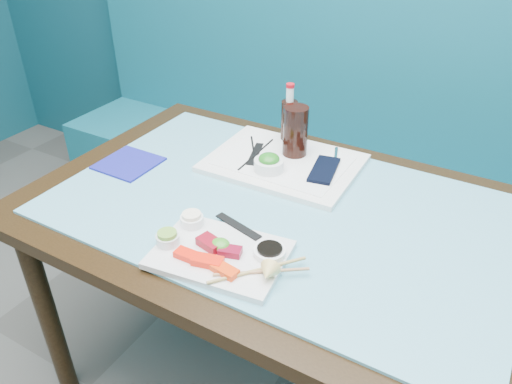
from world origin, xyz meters
The scene contains 34 objects.
booth_bench centered at (0.00, 2.29, 0.37)m, with size 3.00×0.56×1.17m.
dining_table centered at (0.00, 1.45, 0.67)m, with size 1.40×0.90×0.75m.
glass_top centered at (0.00, 1.45, 0.75)m, with size 1.22×0.76×0.01m, color #5EA7BD.
sashimi_plate centered at (-0.02, 1.19, 0.77)m, with size 0.30×0.22×0.02m, color silver.
salmon_left centered at (-0.07, 1.13, 0.78)m, with size 0.06×0.03×0.02m, color #FF1D0A.
salmon_mid centered at (-0.02, 1.14, 0.78)m, with size 0.07×0.03×0.02m, color #FD1E0A.
salmon_right centered at (0.03, 1.13, 0.78)m, with size 0.06×0.03×0.02m, color #FF390A.
tuna_left centered at (-0.05, 1.19, 0.78)m, with size 0.06×0.04×0.02m, color maroon.
tuna_right centered at (0.00, 1.19, 0.78)m, with size 0.05×0.03×0.02m, color maroon.
seaweed_garnish centered at (-0.03, 1.20, 0.79)m, with size 0.05×0.04×0.03m, color #3A9121.
ramekin_wasabi centered at (-0.15, 1.15, 0.79)m, with size 0.06×0.06×0.02m, color silver.
wasabi_fill centered at (-0.15, 1.15, 0.80)m, with size 0.05×0.05×0.01m, color #689F33.
ramekin_ginger centered at (-0.14, 1.24, 0.79)m, with size 0.06×0.06×0.02m, color white.
ginger_fill centered at (-0.14, 1.24, 0.80)m, with size 0.05×0.05×0.01m, color white.
soy_dish centered at (0.08, 1.24, 0.78)m, with size 0.08×0.08×0.02m, color white.
soy_fill centered at (0.08, 1.24, 0.79)m, with size 0.06×0.06×0.01m, color black.
lemon_wedge centered at (0.12, 1.16, 0.80)m, with size 0.05×0.05×0.04m, color #F0CD71.
chopstick_sleeve centered at (-0.04, 1.29, 0.78)m, with size 0.14×0.02×0.00m, color black.
wooden_chopstick_a centered at (0.09, 1.17, 0.78)m, with size 0.01×0.01×0.23m, color tan.
wooden_chopstick_b centered at (0.10, 1.17, 0.78)m, with size 0.01×0.01×0.21m, color #AC7851.
serving_tray centered at (-0.10, 1.65, 0.77)m, with size 0.45×0.34×0.02m, color white.
paper_placemat centered at (-0.10, 1.65, 0.78)m, with size 0.38×0.27×0.00m, color white.
seaweed_bowl centered at (-0.11, 1.58, 0.79)m, with size 0.09×0.09×0.04m, color white.
seaweed_salad centered at (-0.11, 1.58, 0.81)m, with size 0.06×0.06×0.03m, color #20751B.
cola_glass centered at (-0.09, 1.71, 0.85)m, with size 0.08×0.08×0.16m, color black.
navy_pouch centered at (0.04, 1.65, 0.78)m, with size 0.07×0.16×0.01m, color black.
fork centered at (0.03, 1.76, 0.78)m, with size 0.01×0.01×0.09m, color silver.
black_chopstick_a centered at (-0.20, 1.64, 0.78)m, with size 0.01×0.01×0.24m, color black.
black_chopstick_b centered at (-0.19, 1.64, 0.78)m, with size 0.01×0.01×0.23m, color black.
tray_sleeve centered at (-0.19, 1.64, 0.78)m, with size 0.02×0.15×0.00m, color black.
cola_bottle_body centered at (-0.15, 1.79, 0.83)m, with size 0.05×0.05×0.15m, color black.
cola_bottle_neck centered at (-0.15, 1.79, 0.93)m, with size 0.02×0.02×0.05m, color white.
cola_bottle_cap centered at (-0.15, 1.79, 0.96)m, with size 0.03×0.03×0.01m, color red.
blue_napkin centered at (-0.52, 1.42, 0.76)m, with size 0.17×0.17×0.01m, color navy.
Camera 1 is at (0.50, 0.45, 1.52)m, focal length 35.00 mm.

